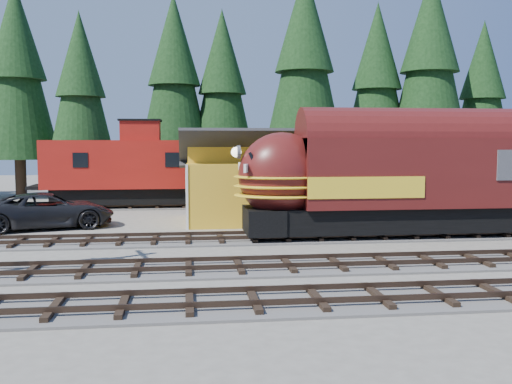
{
  "coord_description": "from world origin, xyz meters",
  "views": [
    {
      "loc": [
        -6.07,
        -22.06,
        4.55
      ],
      "look_at": [
        -2.83,
        4.0,
        2.25
      ],
      "focal_mm": 40.0,
      "sensor_mm": 36.0,
      "label": 1
    }
  ],
  "objects": [
    {
      "name": "track_spur",
      "position": [
        -10.0,
        18.0,
        0.06
      ],
      "size": [
        32.0,
        3.2,
        0.33
      ],
      "color": "#4C4947",
      "rests_on": "ground"
    },
    {
      "name": "caboose",
      "position": [
        -10.11,
        18.0,
        2.78
      ],
      "size": [
        10.88,
        3.15,
        5.66
      ],
      "color": "black",
      "rests_on": "ground"
    },
    {
      "name": "pickup_truck_a",
      "position": [
        -13.33,
        8.99,
        0.94
      ],
      "size": [
        7.39,
        4.85,
        1.89
      ],
      "primitive_type": "imported",
      "rotation": [
        0.0,
        0.0,
        1.84
      ],
      "color": "black",
      "rests_on": "ground"
    },
    {
      "name": "locomotive",
      "position": [
        4.44,
        4.0,
        2.71
      ],
      "size": [
        17.21,
        3.42,
        4.68
      ],
      "color": "black",
      "rests_on": "ground"
    },
    {
      "name": "depot",
      "position": [
        -0.0,
        10.5,
        2.96
      ],
      "size": [
        12.8,
        7.0,
        5.3
      ],
      "color": "gold",
      "rests_on": "ground"
    },
    {
      "name": "conifer_backdrop",
      "position": [
        7.47,
        24.65,
        10.11
      ],
      "size": [
        81.23,
        22.14,
        17.11
      ],
      "color": "black",
      "rests_on": "ground"
    },
    {
      "name": "ground",
      "position": [
        0.0,
        0.0,
        0.0
      ],
      "size": [
        120.0,
        120.0,
        0.0
      ],
      "primitive_type": "plane",
      "color": "#6B665B",
      "rests_on": "ground"
    }
  ]
}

